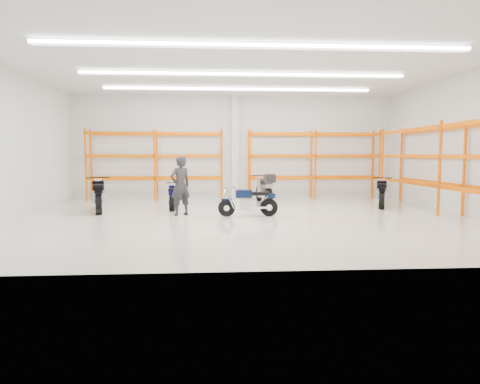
{
  "coord_description": "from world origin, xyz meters",
  "views": [
    {
      "loc": [
        -1.03,
        -12.9,
        1.93
      ],
      "look_at": [
        -0.14,
        0.5,
        0.76
      ],
      "focal_mm": 32.0,
      "sensor_mm": 36.0,
      "label": 1
    }
  ],
  "objects": [
    {
      "name": "pallet_racking_back_left",
      "position": [
        -3.4,
        5.48,
        1.79
      ],
      "size": [
        5.67,
        0.87,
        3.0
      ],
      "color": "#FF7100",
      "rests_on": "ground"
    },
    {
      "name": "room_shell",
      "position": [
        0.0,
        0.03,
        3.28
      ],
      "size": [
        14.02,
        12.02,
        4.51
      ],
      "color": "white",
      "rests_on": "ground"
    },
    {
      "name": "motorcycle_back_d",
      "position": [
        5.23,
        2.43,
        0.5
      ],
      "size": [
        1.03,
        2.07,
        1.06
      ],
      "color": "black",
      "rests_on": "ground"
    },
    {
      "name": "pallet_racking_side",
      "position": [
        6.48,
        0.0,
        1.81
      ],
      "size": [
        0.87,
        9.07,
        3.0
      ],
      "color": "#FF7100",
      "rests_on": "ground"
    },
    {
      "name": "motorcycle_back_b",
      "position": [
        -2.39,
        2.29,
        0.43
      ],
      "size": [
        0.62,
        1.87,
        0.92
      ],
      "color": "black",
      "rests_on": "ground"
    },
    {
      "name": "structural_column",
      "position": [
        0.0,
        5.82,
        2.25
      ],
      "size": [
        0.32,
        0.32,
        4.5
      ],
      "primitive_type": "cube",
      "color": "white",
      "rests_on": "ground"
    },
    {
      "name": "standing_man",
      "position": [
        -2.03,
        0.75,
        0.95
      ],
      "size": [
        0.82,
        0.75,
        1.89
      ],
      "primitive_type": "imported",
      "rotation": [
        0.0,
        0.0,
        3.7
      ],
      "color": "black",
      "rests_on": "ground"
    },
    {
      "name": "motorcycle_main",
      "position": [
        0.19,
        0.37,
        0.43
      ],
      "size": [
        1.89,
        0.63,
        0.93
      ],
      "color": "black",
      "rests_on": "ground"
    },
    {
      "name": "pallet_racking_back_right",
      "position": [
        3.4,
        5.48,
        1.79
      ],
      "size": [
        5.67,
        0.87,
        3.0
      ],
      "color": "#FF7100",
      "rests_on": "ground"
    },
    {
      "name": "motorcycle_back_a",
      "position": [
        -4.86,
        1.74,
        0.54
      ],
      "size": [
        0.91,
        2.31,
        1.15
      ],
      "color": "black",
      "rests_on": "ground"
    },
    {
      "name": "motorcycle_back_c",
      "position": [
        1.06,
        3.79,
        0.58
      ],
      "size": [
        0.75,
        2.34,
        1.2
      ],
      "color": "black",
      "rests_on": "ground"
    },
    {
      "name": "ground",
      "position": [
        0.0,
        0.0,
        0.0
      ],
      "size": [
        14.0,
        14.0,
        0.0
      ],
      "primitive_type": "plane",
      "color": "silver",
      "rests_on": "ground"
    }
  ]
}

